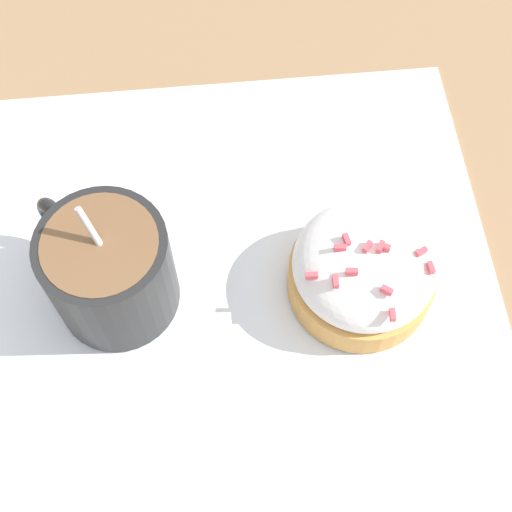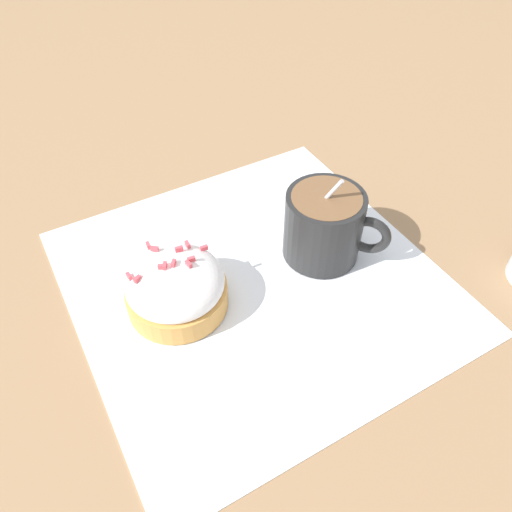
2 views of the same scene
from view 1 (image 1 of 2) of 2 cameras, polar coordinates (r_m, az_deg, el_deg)
ground_plane at (r=0.46m, az=-1.39°, el=-2.49°), size 3.00×3.00×0.00m
paper_napkin at (r=0.46m, az=-1.40°, el=-2.41°), size 0.37×0.37×0.00m
coffee_cup at (r=0.43m, az=-11.78°, el=-0.92°), size 0.09×0.09×0.10m
frosted_pastry at (r=0.44m, az=8.59°, el=-1.62°), size 0.09×0.09×0.06m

